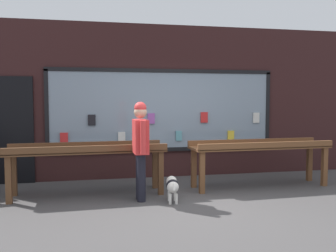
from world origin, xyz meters
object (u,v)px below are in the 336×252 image
(display_table_right, at_px, (260,150))
(small_dog, at_px, (172,186))
(display_table_left, at_px, (88,154))
(person_browsing, at_px, (141,144))

(display_table_right, xyz_separation_m, small_dog, (-1.84, -0.71, -0.44))
(display_table_left, xyz_separation_m, small_dog, (1.33, -0.71, -0.46))
(person_browsing, relative_size, small_dog, 3.07)
(display_table_left, bearing_deg, small_dog, -27.91)
(display_table_left, distance_m, small_dog, 1.58)
(person_browsing, bearing_deg, small_dog, -113.43)
(display_table_left, relative_size, person_browsing, 1.66)
(small_dog, bearing_deg, person_browsing, 73.99)
(display_table_right, distance_m, person_browsing, 2.40)
(display_table_left, bearing_deg, person_browsing, -30.72)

